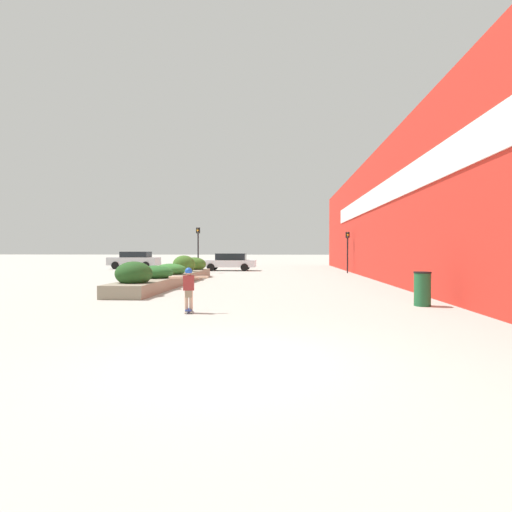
{
  "coord_description": "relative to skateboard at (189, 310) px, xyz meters",
  "views": [
    {
      "loc": [
        0.74,
        -6.35,
        1.78
      ],
      "look_at": [
        -0.75,
        16.36,
        1.45
      ],
      "focal_mm": 28.0,
      "sensor_mm": 36.0,
      "label": 1
    }
  ],
  "objects": [
    {
      "name": "ground_plane",
      "position": [
        1.91,
        -4.82,
        -0.07
      ],
      "size": [
        300.0,
        300.0,
        0.0
      ],
      "primitive_type": "plane",
      "color": "#ADA89E"
    },
    {
      "name": "car_center_right",
      "position": [
        -11.33,
        25.83,
        0.8
      ],
      "size": [
        4.67,
        1.98,
        1.64
      ],
      "rotation": [
        0.0,
        0.0,
        1.57
      ],
      "color": "#BCBCC1",
      "rests_on": "ground_plane"
    },
    {
      "name": "skateboard",
      "position": [
        0.0,
        0.0,
        0.0
      ],
      "size": [
        0.29,
        0.59,
        0.09
      ],
      "rotation": [
        0.0,
        0.0,
        0.18
      ],
      "color": "navy",
      "rests_on": "ground_plane"
    },
    {
      "name": "car_center_left",
      "position": [
        -1.9,
        23.26,
        0.72
      ],
      "size": [
        4.64,
        1.98,
        1.49
      ],
      "rotation": [
        0.0,
        0.0,
        1.57
      ],
      "color": "silver",
      "rests_on": "ground_plane"
    },
    {
      "name": "traffic_light_left",
      "position": [
        -3.91,
        19.66,
        2.35
      ],
      "size": [
        0.28,
        0.3,
        3.55
      ],
      "color": "black",
      "rests_on": "ground_plane"
    },
    {
      "name": "building_wall_right",
      "position": [
        8.46,
        14.16,
        3.8
      ],
      "size": [
        0.67,
        43.52,
        7.7
      ],
      "color": "red",
      "rests_on": "ground_plane"
    },
    {
      "name": "trash_bin",
      "position": [
        7.11,
        1.83,
        0.48
      ],
      "size": [
        0.54,
        0.54,
        1.09
      ],
      "color": "#1E5B33",
      "rests_on": "ground_plane"
    },
    {
      "name": "planter_box",
      "position": [
        -3.15,
        9.46,
        0.43
      ],
      "size": [
        1.77,
        13.53,
        1.47
      ],
      "color": "gray",
      "rests_on": "ground_plane"
    },
    {
      "name": "skateboarder",
      "position": [
        -0.0,
        0.0,
        0.75
      ],
      "size": [
        1.11,
        0.27,
        1.19
      ],
      "rotation": [
        0.0,
        0.0,
        0.18
      ],
      "color": "tan",
      "rests_on": "skateboard"
    },
    {
      "name": "car_leftmost",
      "position": [
        15.46,
        26.35,
        0.77
      ],
      "size": [
        3.92,
        1.96,
        1.58
      ],
      "rotation": [
        0.0,
        0.0,
        1.57
      ],
      "color": "navy",
      "rests_on": "ground_plane"
    },
    {
      "name": "traffic_light_right",
      "position": [
        7.69,
        19.95,
        2.12
      ],
      "size": [
        0.28,
        0.3,
        3.18
      ],
      "color": "black",
      "rests_on": "ground_plane"
    }
  ]
}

